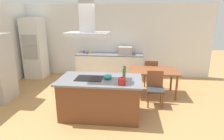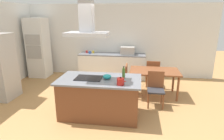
% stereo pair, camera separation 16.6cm
% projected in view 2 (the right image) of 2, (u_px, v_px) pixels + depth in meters
% --- Properties ---
extents(ground, '(16.00, 16.00, 0.00)m').
position_uv_depth(ground, '(110.00, 91.00, 5.94)').
color(ground, tan).
extents(wall_back, '(7.20, 0.10, 2.70)m').
position_uv_depth(wall_back, '(117.00, 41.00, 7.24)').
color(wall_back, white).
rests_on(wall_back, ground).
extents(kitchen_island, '(1.86, 1.02, 0.90)m').
position_uv_depth(kitchen_island, '(100.00, 97.00, 4.39)').
color(kitchen_island, brown).
rests_on(kitchen_island, ground).
extents(cooktop, '(0.60, 0.44, 0.01)m').
position_uv_depth(cooktop, '(89.00, 78.00, 4.30)').
color(cooktop, black).
rests_on(cooktop, kitchen_island).
extents(tea_kettle, '(0.21, 0.16, 0.17)m').
position_uv_depth(tea_kettle, '(121.00, 81.00, 3.87)').
color(tea_kettle, '#B21E19').
rests_on(tea_kettle, kitchen_island).
extents(olive_oil_bottle, '(0.07, 0.07, 0.27)m').
position_uv_depth(olive_oil_bottle, '(124.00, 73.00, 4.30)').
color(olive_oil_bottle, '#47722D').
rests_on(olive_oil_bottle, kitchen_island).
extents(mixing_bowl, '(0.19, 0.19, 0.10)m').
position_uv_depth(mixing_bowl, '(107.00, 77.00, 4.24)').
color(mixing_bowl, teal).
rests_on(mixing_bowl, kitchen_island).
extents(back_counter, '(2.45, 0.62, 0.90)m').
position_uv_depth(back_counter, '(112.00, 66.00, 7.15)').
color(back_counter, white).
rests_on(back_counter, ground).
extents(countertop_microwave, '(0.50, 0.38, 0.28)m').
position_uv_depth(countertop_microwave, '(128.00, 51.00, 6.91)').
color(countertop_microwave, '#B2AFAA').
rests_on(countertop_microwave, back_counter).
extents(coffee_mug_red, '(0.08, 0.08, 0.09)m').
position_uv_depth(coffee_mug_red, '(87.00, 52.00, 7.22)').
color(coffee_mug_red, red).
rests_on(coffee_mug_red, back_counter).
extents(coffee_mug_blue, '(0.08, 0.08, 0.09)m').
position_uv_depth(coffee_mug_blue, '(90.00, 52.00, 7.09)').
color(coffee_mug_blue, '#2D56B2').
rests_on(coffee_mug_blue, back_counter).
extents(coffee_mug_yellow, '(0.08, 0.08, 0.09)m').
position_uv_depth(coffee_mug_yellow, '(93.00, 52.00, 7.16)').
color(coffee_mug_yellow, gold).
rests_on(coffee_mug_yellow, back_counter).
extents(wall_oven_stack, '(0.70, 0.66, 2.20)m').
position_uv_depth(wall_oven_stack, '(38.00, 48.00, 7.13)').
color(wall_oven_stack, white).
rests_on(wall_oven_stack, ground).
extents(dining_table, '(1.40, 0.90, 0.75)m').
position_uv_depth(dining_table, '(154.00, 73.00, 5.48)').
color(dining_table, brown).
rests_on(dining_table, ground).
extents(chair_facing_island, '(0.42, 0.42, 0.89)m').
position_uv_depth(chair_facing_island, '(156.00, 86.00, 4.89)').
color(chair_facing_island, '#333338').
rests_on(chair_facing_island, ground).
extents(chair_at_left_end, '(0.42, 0.42, 0.89)m').
position_uv_depth(chair_at_left_end, '(123.00, 77.00, 5.65)').
color(chair_at_left_end, '#333338').
rests_on(chair_at_left_end, ground).
extents(chair_facing_back_wall, '(0.42, 0.42, 0.89)m').
position_uv_depth(chair_facing_back_wall, '(153.00, 72.00, 6.16)').
color(chair_facing_back_wall, '#333338').
rests_on(chair_facing_back_wall, ground).
extents(range_hood, '(0.90, 0.55, 0.78)m').
position_uv_depth(range_hood, '(87.00, 24.00, 3.97)').
color(range_hood, '#ADADB2').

